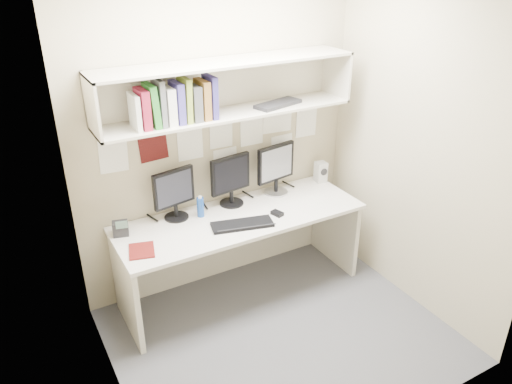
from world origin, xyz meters
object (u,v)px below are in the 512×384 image
keyboard (242,224)px  maroon_notebook (142,251)px  monitor_right (276,167)px  speaker (321,172)px  monitor_left (174,192)px  desk_phone (121,228)px  desk (241,254)px  monitor_center (231,178)px

keyboard → maroon_notebook: (-0.79, 0.03, -0.01)m
monitor_right → speaker: bearing=-10.5°
maroon_notebook → monitor_left: bearing=56.8°
maroon_notebook → desk_phone: bearing=117.1°
monitor_right → desk: bearing=-164.2°
maroon_notebook → desk_phone: size_ratio=1.56×
monitor_center → desk_phone: (-0.94, -0.05, -0.18)m
desk → desk_phone: size_ratio=14.58×
monitor_center → monitor_right: size_ratio=0.97×
keyboard → speaker: bearing=34.5°
monitor_right → desk_phone: monitor_right is taller
speaker → maroon_notebook: 1.82m
desk → keyboard: (-0.06, -0.16, 0.38)m
monitor_center → keyboard: monitor_center is taller
desk → monitor_right: size_ratio=4.57×
monitor_right → desk_phone: (-1.37, -0.05, -0.19)m
keyboard → maroon_notebook: keyboard is taller
desk → speaker: 1.07m
monitor_center → speaker: bearing=-8.8°
monitor_left → maroon_notebook: 0.57m
maroon_notebook → monitor_center: bearing=36.9°
speaker → maroon_notebook: (-1.79, -0.34, -0.09)m
desk → monitor_right: monitor_right is taller
monitor_left → desk_phone: (-0.45, -0.05, -0.17)m
monitor_center → monitor_right: monitor_right is taller
monitor_right → maroon_notebook: bearing=-174.7°
speaker → monitor_right: bearing=-175.8°
monitor_center → keyboard: bearing=-112.4°
monitor_center → maroon_notebook: size_ratio=1.98×
speaker → monitor_center: bearing=-175.3°
keyboard → monitor_right: bearing=49.8°
desk → monitor_left: monitor_left is taller
desk → speaker: bearing=12.7°
monitor_left → maroon_notebook: size_ratio=1.90×
monitor_left → monitor_right: 0.92m
desk → keyboard: size_ratio=4.23×
monitor_left → desk_phone: bearing=175.1°
maroon_notebook → keyboard: bearing=13.2°
speaker → desk_phone: 1.85m
desk → maroon_notebook: (-0.85, -0.13, 0.37)m
desk → maroon_notebook: size_ratio=9.36×
monitor_left → keyboard: size_ratio=0.86×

